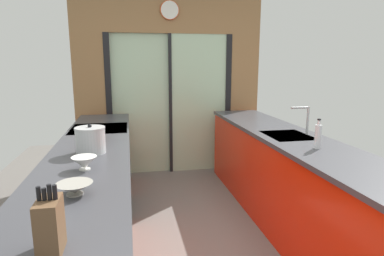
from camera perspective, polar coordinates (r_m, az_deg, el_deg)
The scene contains 12 objects.
ground_plane at distance 3.32m, azimuth 0.62°, elevation -17.64°, with size 5.04×7.60×0.02m, color slate.
back_wall_unit at distance 4.67m, azimuth -3.93°, elevation 10.45°, with size 2.64×0.12×2.70m.
left_counter_run at distance 2.64m, azimuth -17.46°, elevation -14.57°, with size 0.62×3.80×0.92m.
right_counter_run at distance 3.16m, azimuth 18.45°, elevation -10.28°, with size 0.62×3.80×0.92m.
sink_faucet at distance 3.28m, azimuth 19.28°, elevation 2.02°, with size 0.19×0.02×0.27m.
oven_range at distance 3.68m, azimuth -15.61°, elevation -7.13°, with size 0.60×0.60×0.92m.
mixing_bowl_near at distance 1.83m, azimuth -19.99°, elevation -9.94°, with size 0.19×0.19×0.06m.
mixing_bowl_mid at distance 2.21m, azimuth -18.44°, elevation -5.83°, with size 0.16×0.16×0.09m.
mixing_bowl_far at distance 3.02m, azimuth -16.53°, elevation -1.27°, with size 0.16×0.16×0.08m.
knife_block at distance 1.32m, azimuth -23.75°, elevation -15.47°, with size 0.08×0.14×0.26m.
stock_pot at distance 2.58m, azimuth -17.45°, elevation -2.06°, with size 0.23×0.23×0.23m.
soap_bottle at distance 2.79m, azimuth 21.31°, elevation -1.31°, with size 0.05×0.05×0.24m.
Camera 1 is at (-0.59, -2.24, 1.60)m, focal length 30.27 mm.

